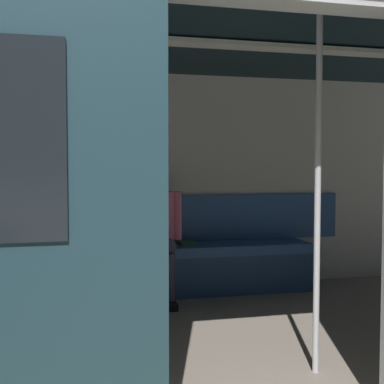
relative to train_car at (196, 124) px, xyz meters
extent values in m
cube|color=#15272E|center=(-0.07, -0.07, 0.65)|extent=(6.40, 2.94, 0.12)
cube|color=gray|center=(-0.07, -0.07, -1.48)|extent=(6.08, 2.78, 0.01)
cube|color=silver|center=(-0.07, -1.46, -0.44)|extent=(6.08, 0.10, 2.07)
cube|color=#38609E|center=(-0.07, -1.40, -0.80)|extent=(3.52, 0.06, 0.45)
cube|color=white|center=(-0.07, -0.07, 0.56)|extent=(4.48, 0.16, 0.03)
cube|color=#38609E|center=(-0.07, -1.18, -1.07)|extent=(2.62, 0.44, 0.09)
cube|color=navy|center=(-0.07, -0.98, -1.30)|extent=(2.62, 0.04, 0.37)
cube|color=pink|center=(0.14, -1.16, -0.77)|extent=(0.38, 0.22, 0.50)
sphere|color=tan|center=(0.14, -1.16, -0.43)|extent=(0.21, 0.21, 0.21)
sphere|color=black|center=(0.14, -1.17, -0.39)|extent=(0.19, 0.19, 0.19)
cylinder|color=pink|center=(-0.10, -1.13, -0.74)|extent=(0.08, 0.08, 0.44)
cylinder|color=pink|center=(0.37, -1.13, -0.74)|extent=(0.08, 0.08, 0.44)
cylinder|color=#38334C|center=(0.05, -0.96, -0.97)|extent=(0.14, 0.40, 0.14)
cylinder|color=#38334C|center=(0.23, -0.96, -0.97)|extent=(0.14, 0.40, 0.14)
cylinder|color=#38334C|center=(0.05, -0.76, -1.23)|extent=(0.10, 0.10, 0.42)
cylinder|color=#38334C|center=(0.23, -0.76, -1.23)|extent=(0.10, 0.10, 0.42)
cube|color=black|center=(0.05, -0.71, -1.45)|extent=(0.10, 0.22, 0.06)
cube|color=black|center=(0.23, -0.71, -1.45)|extent=(0.10, 0.22, 0.06)
cube|color=black|center=(0.61, -1.17, -0.94)|extent=(0.26, 0.14, 0.17)
cube|color=black|center=(0.61, -1.10, -0.94)|extent=(0.02, 0.01, 0.14)
cube|color=#33723F|center=(-0.21, -1.19, -1.01)|extent=(0.15, 0.22, 0.03)
cylinder|color=silver|center=(0.39, 0.90, -0.45)|extent=(0.04, 0.04, 2.05)
cylinder|color=silver|center=(-0.53, 0.75, -0.45)|extent=(0.04, 0.04, 2.05)
camera|label=1|loc=(0.81, 3.34, -0.29)|focal=46.92mm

